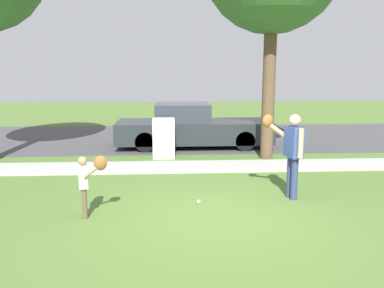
{
  "coord_description": "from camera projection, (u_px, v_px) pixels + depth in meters",
  "views": [
    {
      "loc": [
        -0.79,
        -6.44,
        2.52
      ],
      "look_at": [
        -0.33,
        1.71,
        1.0
      ],
      "focal_mm": 35.96,
      "sensor_mm": 36.0,
      "label": 1
    }
  ],
  "objects": [
    {
      "name": "ground_plane",
      "position": [
        200.0,
        168.0,
        10.26
      ],
      "size": [
        48.0,
        48.0,
        0.0
      ],
      "primitive_type": "plane",
      "color": "#4C6B2D"
    },
    {
      "name": "sidewalk_strip",
      "position": [
        200.0,
        166.0,
        10.35
      ],
      "size": [
        36.0,
        1.2,
        0.06
      ],
      "primitive_type": "cube",
      "color": "#A3A39E",
      "rests_on": "ground"
    },
    {
      "name": "baseball",
      "position": [
        199.0,
        202.0,
        7.5
      ],
      "size": [
        0.07,
        0.07,
        0.07
      ],
      "primitive_type": "sphere",
      "color": "white",
      "rests_on": "ground"
    },
    {
      "name": "road_surface",
      "position": [
        190.0,
        137.0,
        15.27
      ],
      "size": [
        36.0,
        6.8,
        0.02
      ],
      "primitive_type": "cube",
      "color": "#424244",
      "rests_on": "ground"
    },
    {
      "name": "utility_cabinet",
      "position": [
        164.0,
        138.0,
        11.48
      ],
      "size": [
        0.65,
        0.54,
        1.19
      ],
      "primitive_type": "cube",
      "color": "beige",
      "rests_on": "ground"
    },
    {
      "name": "person_child",
      "position": [
        87.0,
        178.0,
        6.64
      ],
      "size": [
        0.54,
        0.39,
        1.14
      ],
      "rotation": [
        0.0,
        0.0,
        0.21
      ],
      "color": "brown",
      "rests_on": "ground"
    },
    {
      "name": "parked_pickup_dark",
      "position": [
        191.0,
        127.0,
        13.15
      ],
      "size": [
        5.2,
        1.95,
        1.48
      ],
      "color": "#23282D",
      "rests_on": "road_surface"
    },
    {
      "name": "person_adult",
      "position": [
        291.0,
        147.0,
        7.65
      ],
      "size": [
        0.78,
        0.6,
        1.72
      ],
      "rotation": [
        0.0,
        0.0,
        -2.93
      ],
      "color": "navy",
      "rests_on": "ground"
    }
  ]
}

